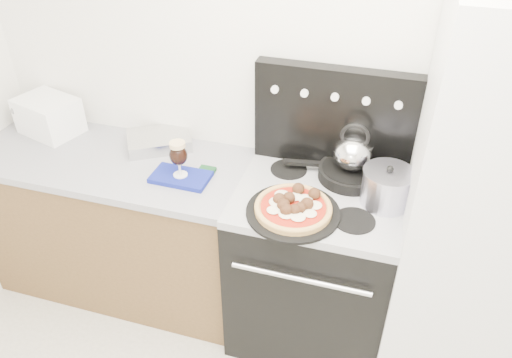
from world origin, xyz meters
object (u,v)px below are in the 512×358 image
at_px(fridge, 484,220).
at_px(oven_mitt, 181,177).
at_px(pizza, 293,207).
at_px(pizza_pan, 293,212).
at_px(base_cabinet, 123,226).
at_px(stove_body, 312,268).
at_px(tea_kettle, 353,150).
at_px(beer_glass, 179,159).
at_px(skillet, 350,173).
at_px(toaster_oven, 49,116).
at_px(stock_pot, 387,188).

relative_size(fridge, oven_mitt, 6.79).
bearing_deg(pizza, pizza_pan, 0.00).
relative_size(base_cabinet, stove_body, 1.65).
bearing_deg(tea_kettle, stove_body, -109.71).
xyz_separation_m(beer_glass, skillet, (0.78, 0.22, -0.07)).
relative_size(toaster_oven, stock_pot, 1.45).
bearing_deg(beer_glass, toaster_oven, 165.74).
xyz_separation_m(toaster_oven, beer_glass, (0.88, -0.22, 0.02)).
height_order(oven_mitt, stock_pot, stock_pot).
bearing_deg(base_cabinet, toaster_oven, 161.46).
xyz_separation_m(fridge, oven_mitt, (-1.37, -0.03, -0.04)).
distance_m(pizza_pan, skillet, 0.39).
relative_size(oven_mitt, tea_kettle, 1.40).
xyz_separation_m(pizza_pan, tea_kettle, (0.20, 0.34, 0.15)).
height_order(oven_mitt, skillet, skillet).
distance_m(fridge, tea_kettle, 0.63).
distance_m(beer_glass, tea_kettle, 0.81).
xyz_separation_m(pizza, skillet, (0.20, 0.34, -0.01)).
bearing_deg(pizza, oven_mitt, 168.14).
relative_size(pizza_pan, tea_kettle, 2.06).
bearing_deg(toaster_oven, beer_glass, 2.18).
relative_size(stove_body, pizza_pan, 2.14).
bearing_deg(fridge, stove_body, 177.95).
bearing_deg(skillet, fridge, -18.13).
height_order(stove_body, pizza, pizza).
bearing_deg(stove_body, tea_kettle, 55.18).
xyz_separation_m(stove_body, toaster_oven, (-1.54, 0.17, 0.56)).
bearing_deg(skillet, stove_body, -124.82).
distance_m(base_cabinet, stock_pot, 1.51).
distance_m(stove_body, skillet, 0.55).
height_order(beer_glass, stock_pot, beer_glass).
height_order(base_cabinet, fridge, fridge).
relative_size(base_cabinet, pizza_pan, 3.52).
distance_m(stove_body, pizza_pan, 0.52).
distance_m(fridge, pizza_pan, 0.80).
distance_m(skillet, tea_kettle, 0.13).
height_order(base_cabinet, pizza_pan, pizza_pan).
bearing_deg(tea_kettle, stock_pot, -25.18).
bearing_deg(beer_glass, pizza_pan, -11.86).
bearing_deg(beer_glass, fridge, 1.08).
bearing_deg(skillet, beer_glass, -164.52).
bearing_deg(skillet, base_cabinet, -173.40).
bearing_deg(base_cabinet, oven_mitt, -9.82).
bearing_deg(stock_pot, beer_glass, -175.89).
distance_m(pizza_pan, pizza, 0.03).
relative_size(oven_mitt, stock_pot, 1.29).
distance_m(fridge, skillet, 0.61).
distance_m(oven_mitt, pizza_pan, 0.60).
relative_size(beer_glass, skillet, 0.61).
bearing_deg(pizza_pan, base_cabinet, 169.01).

